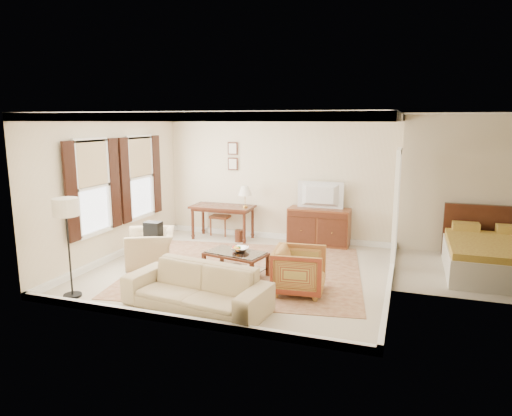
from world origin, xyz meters
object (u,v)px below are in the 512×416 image
Objects in this scene: sideboard at (319,227)px; coffee_table at (236,258)px; club_armchair at (151,242)px; writing_desk at (223,210)px; striped_armchair at (299,268)px; sofa at (196,281)px; tv at (320,187)px.

sideboard reaches higher than coffee_table.
writing_desk is at bearing 138.28° from club_armchair.
sideboard is 2.76m from coffee_table.
coffee_table is (1.26, -2.39, -0.34)m from writing_desk.
sofa reaches higher than striped_armchair.
writing_desk is 2.73m from coffee_table.
coffee_table is at bearing 65.66° from striped_armchair.
sofa reaches higher than sideboard.
tv is at bearing 102.72° from club_armchair.
striped_armchair is (0.26, -2.99, -0.01)m from sideboard.
tv is at bearing 3.81° from writing_desk.
sideboard is 1.34× the size of club_armchair.
sofa is (-1.05, -4.07, -0.90)m from tv.
writing_desk is 4.12m from sofa.
coffee_table is (-1.01, -2.56, -0.08)m from sideboard.
club_armchair reaches higher than sofa.
sofa is (-1.31, -1.10, 0.02)m from striped_armchair.
sofa is (-0.04, -1.53, 0.09)m from coffee_table.
striped_armchair is (0.26, -2.97, -0.92)m from tv.
tv is 2.91m from coffee_table.
tv is (0.00, -0.02, 0.91)m from sideboard.
writing_desk is 1.24× the size of coffee_table.
writing_desk is at bearing 115.67° from sofa.
sofa is at bearing -72.64° from writing_desk.
sofa is at bearing 19.69° from club_armchair.
coffee_table is 1.35m from striped_armchair.
sideboard is 3.00m from striped_armchair.
striped_armchair is at bearing 95.07° from tv.
sofa is (1.23, -3.92, -0.26)m from writing_desk.
writing_desk is 2.35m from club_armchair.
coffee_table is (-1.01, -2.54, -0.99)m from tv.
coffee_table is at bearing -62.15° from writing_desk.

